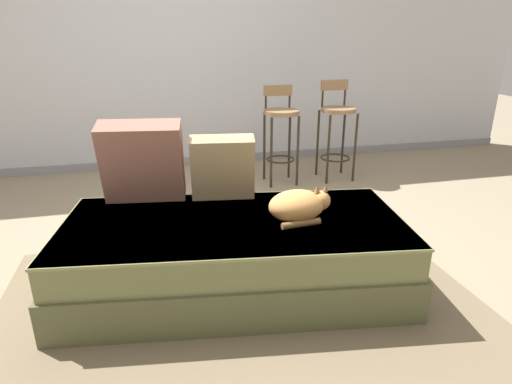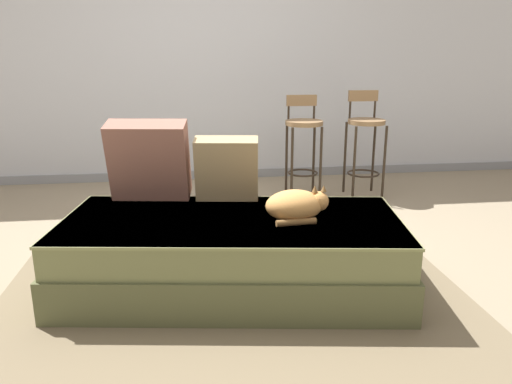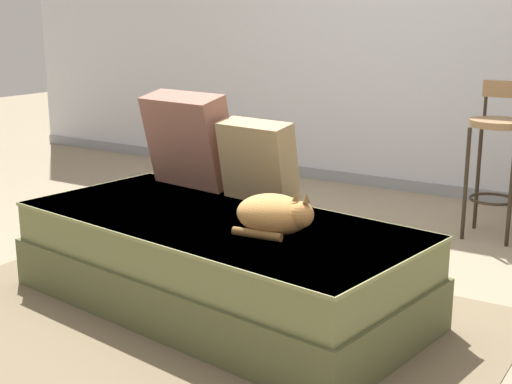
{
  "view_description": "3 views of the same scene",
  "coord_description": "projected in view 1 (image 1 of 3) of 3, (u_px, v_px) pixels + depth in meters",
  "views": [
    {
      "loc": [
        -0.39,
        -2.54,
        1.4
      ],
      "look_at": [
        0.15,
        -0.3,
        0.55
      ],
      "focal_mm": 30.0,
      "sensor_mm": 36.0,
      "label": 1
    },
    {
      "loc": [
        -0.2,
        -3.04,
        1.34
      ],
      "look_at": [
        0.15,
        -0.3,
        0.55
      ],
      "focal_mm": 35.0,
      "sensor_mm": 36.0,
      "label": 2
    },
    {
      "loc": [
        1.81,
        -2.94,
        1.33
      ],
      "look_at": [
        0.15,
        -0.3,
        0.55
      ],
      "focal_mm": 50.0,
      "sensor_mm": 36.0,
      "label": 3
    }
  ],
  "objects": [
    {
      "name": "area_rug",
      "position": [
        246.0,
        317.0,
        2.25
      ],
      "size": [
        2.62,
        2.0,
        0.01
      ],
      "primitive_type": "cube",
      "color": "#75664C",
      "rests_on": "ground"
    },
    {
      "name": "wall_back_panel",
      "position": [
        185.0,
        44.0,
        4.49
      ],
      "size": [
        8.0,
        0.1,
        2.6
      ],
      "primitive_type": "cube",
      "color": "silver",
      "rests_on": "ground"
    },
    {
      "name": "couch",
      "position": [
        235.0,
        254.0,
        2.45
      ],
      "size": [
        2.03,
        1.16,
        0.43
      ],
      "color": "brown",
      "rests_on": "ground"
    },
    {
      "name": "bar_stool_near_window",
      "position": [
        281.0,
        125.0,
        4.12
      ],
      "size": [
        0.34,
        0.34,
        0.94
      ],
      "color": "#2D2319",
      "rests_on": "ground"
    },
    {
      "name": "wall_baseboard_trim",
      "position": [
        192.0,
        161.0,
        4.88
      ],
      "size": [
        8.0,
        0.02,
        0.09
      ],
      "primitive_type": "cube",
      "color": "gray",
      "rests_on": "ground"
    },
    {
      "name": "bar_stool_by_doorway",
      "position": [
        337.0,
        123.0,
        4.25
      ],
      "size": [
        0.34,
        0.34,
        0.98
      ],
      "color": "#2D2319",
      "rests_on": "ground"
    },
    {
      "name": "cat",
      "position": [
        299.0,
        205.0,
        2.36
      ],
      "size": [
        0.36,
        0.27,
        0.2
      ],
      "color": "tan",
      "rests_on": "couch"
    },
    {
      "name": "throw_pillow_corner",
      "position": [
        143.0,
        162.0,
        2.57
      ],
      "size": [
        0.51,
        0.34,
        0.51
      ],
      "color": "#936051",
      "rests_on": "couch"
    },
    {
      "name": "throw_pillow_middle",
      "position": [
        223.0,
        167.0,
        2.63
      ],
      "size": [
        0.41,
        0.25,
        0.4
      ],
      "color": "tan",
      "rests_on": "couch"
    },
    {
      "name": "ground_plane",
      "position": [
        224.0,
        255.0,
        2.89
      ],
      "size": [
        16.0,
        16.0,
        0.0
      ],
      "primitive_type": "plane",
      "color": "gray",
      "rests_on": "ground"
    }
  ]
}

